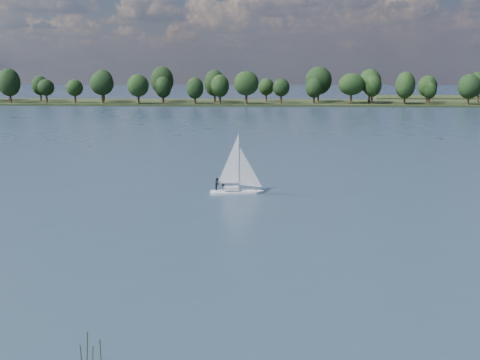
% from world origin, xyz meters
% --- Properties ---
extents(ground, '(700.00, 700.00, 0.00)m').
position_xyz_m(ground, '(0.00, 100.00, 0.00)').
color(ground, '#233342').
rests_on(ground, ground).
extents(far_shore, '(660.00, 40.00, 1.50)m').
position_xyz_m(far_shore, '(0.00, 212.00, 0.00)').
color(far_shore, black).
rests_on(far_shore, ground).
extents(sailboat, '(6.76, 3.00, 8.60)m').
position_xyz_m(sailboat, '(-10.88, 35.90, 2.40)').
color(sailboat, silver).
rests_on(sailboat, ground).
extents(treeline, '(562.29, 74.29, 18.42)m').
position_xyz_m(treeline, '(-11.37, 207.98, 8.25)').
color(treeline, black).
rests_on(treeline, ground).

